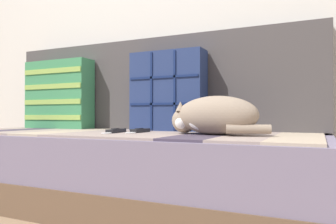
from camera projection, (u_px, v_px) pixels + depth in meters
ground_plane at (106, 210)px, 1.57m from camera, size 14.00×14.00×0.00m
couch at (122, 168)px, 1.70m from camera, size 2.03×0.83×0.37m
sofa_backrest at (152, 85)px, 2.02m from camera, size 1.99×0.14×0.55m
throw_pillow_quilted at (168, 91)px, 1.81m from camera, size 0.42×0.14×0.44m
throw_pillow_striped at (59, 95)px, 2.14m from camera, size 0.48×0.14×0.44m
sleeping_cat at (211, 116)px, 1.43m from camera, size 0.46×0.25×0.17m
game_remote_near at (140, 131)px, 1.62m from camera, size 0.05×0.19×0.02m
game_remote_far at (116, 131)px, 1.60m from camera, size 0.07×0.21×0.02m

